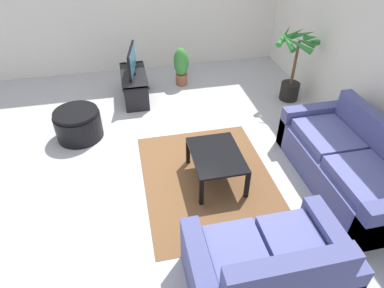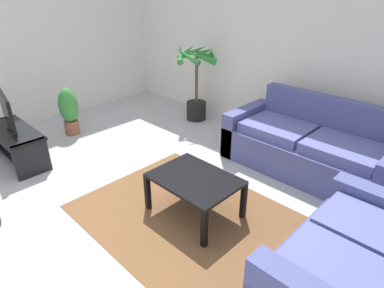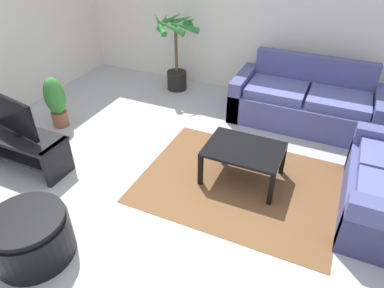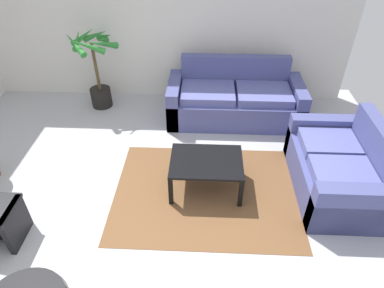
{
  "view_description": "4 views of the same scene",
  "coord_description": "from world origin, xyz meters",
  "px_view_note": "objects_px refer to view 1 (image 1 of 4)",
  "views": [
    {
      "loc": [
        3.88,
        -0.34,
        3.14
      ],
      "look_at": [
        0.51,
        0.39,
        0.48
      ],
      "focal_mm": 31.49,
      "sensor_mm": 36.0,
      "label": 1
    },
    {
      "loc": [
        2.59,
        -1.3,
        2.15
      ],
      "look_at": [
        0.5,
        0.84,
        0.66
      ],
      "focal_mm": 30.28,
      "sensor_mm": 36.0,
      "label": 2
    },
    {
      "loc": [
        1.49,
        -2.45,
        2.62
      ],
      "look_at": [
        0.14,
        0.51,
        0.42
      ],
      "focal_mm": 32.47,
      "sensor_mm": 36.0,
      "label": 3
    },
    {
      "loc": [
        0.68,
        -2.36,
        2.98
      ],
      "look_at": [
        0.53,
        0.82,
        0.54
      ],
      "focal_mm": 31.6,
      "sensor_mm": 36.0,
      "label": 4
    }
  ],
  "objects_px": {
    "couch_loveseat": "(266,267)",
    "potted_palm": "(294,66)",
    "couch_main": "(347,165)",
    "tv": "(132,61)",
    "ottoman": "(78,124)",
    "coffee_table": "(216,157)",
    "tv_stand": "(134,82)",
    "potted_plant_small": "(181,65)"
  },
  "relations": [
    {
      "from": "couch_main",
      "to": "couch_loveseat",
      "type": "distance_m",
      "value": 1.94
    },
    {
      "from": "tv_stand",
      "to": "coffee_table",
      "type": "distance_m",
      "value": 2.6
    },
    {
      "from": "couch_main",
      "to": "tv",
      "type": "bearing_deg",
      "value": -139.22
    },
    {
      "from": "tv",
      "to": "ottoman",
      "type": "relative_size",
      "value": 1.11
    },
    {
      "from": "coffee_table",
      "to": "potted_palm",
      "type": "relative_size",
      "value": 0.66
    },
    {
      "from": "couch_loveseat",
      "to": "potted_plant_small",
      "type": "distance_m",
      "value": 4.33
    },
    {
      "from": "tv",
      "to": "coffee_table",
      "type": "distance_m",
      "value": 2.62
    },
    {
      "from": "tv_stand",
      "to": "potted_palm",
      "type": "relative_size",
      "value": 0.86
    },
    {
      "from": "couch_loveseat",
      "to": "potted_palm",
      "type": "height_order",
      "value": "potted_palm"
    },
    {
      "from": "couch_loveseat",
      "to": "tv",
      "type": "bearing_deg",
      "value": -167.17
    },
    {
      "from": "potted_palm",
      "to": "ottoman",
      "type": "xyz_separation_m",
      "value": [
        0.4,
        -3.68,
        -0.43
      ]
    },
    {
      "from": "coffee_table",
      "to": "couch_loveseat",
      "type": "bearing_deg",
      "value": 2.03
    },
    {
      "from": "tv_stand",
      "to": "potted_palm",
      "type": "distance_m",
      "value": 2.84
    },
    {
      "from": "couch_loveseat",
      "to": "potted_palm",
      "type": "xyz_separation_m",
      "value": [
        -3.34,
        1.82,
        0.36
      ]
    },
    {
      "from": "potted_plant_small",
      "to": "couch_loveseat",
      "type": "bearing_deg",
      "value": -0.15
    },
    {
      "from": "tv",
      "to": "potted_plant_small",
      "type": "bearing_deg",
      "value": 108.59
    },
    {
      "from": "tv_stand",
      "to": "couch_loveseat",
      "type": "bearing_deg",
      "value": 12.87
    },
    {
      "from": "couch_main",
      "to": "tv_stand",
      "type": "bearing_deg",
      "value": -139.19
    },
    {
      "from": "coffee_table",
      "to": "ottoman",
      "type": "height_order",
      "value": "ottoman"
    },
    {
      "from": "potted_palm",
      "to": "ottoman",
      "type": "bearing_deg",
      "value": -83.83
    },
    {
      "from": "couch_main",
      "to": "coffee_table",
      "type": "relative_size",
      "value": 2.42
    },
    {
      "from": "tv",
      "to": "ottoman",
      "type": "xyz_separation_m",
      "value": [
        1.07,
        -0.95,
        -0.48
      ]
    },
    {
      "from": "tv_stand",
      "to": "potted_palm",
      "type": "bearing_deg",
      "value": 76.12
    },
    {
      "from": "ottoman",
      "to": "coffee_table",
      "type": "bearing_deg",
      "value": 52.72
    },
    {
      "from": "potted_plant_small",
      "to": "ottoman",
      "type": "height_order",
      "value": "potted_plant_small"
    },
    {
      "from": "potted_plant_small",
      "to": "tv_stand",
      "type": "bearing_deg",
      "value": -71.5
    },
    {
      "from": "tv",
      "to": "tv_stand",
      "type": "bearing_deg",
      "value": -100.17
    },
    {
      "from": "coffee_table",
      "to": "ottoman",
      "type": "relative_size",
      "value": 1.21
    },
    {
      "from": "couch_loveseat",
      "to": "potted_palm",
      "type": "bearing_deg",
      "value": 151.5
    },
    {
      "from": "couch_main",
      "to": "potted_palm",
      "type": "distance_m",
      "value": 2.24
    },
    {
      "from": "tv_stand",
      "to": "potted_plant_small",
      "type": "distance_m",
      "value": 0.99
    },
    {
      "from": "couch_loveseat",
      "to": "coffee_table",
      "type": "relative_size",
      "value": 1.72
    },
    {
      "from": "couch_main",
      "to": "tv",
      "type": "xyz_separation_m",
      "value": [
        -2.88,
        -2.48,
        0.41
      ]
    },
    {
      "from": "couch_main",
      "to": "tv_stand",
      "type": "distance_m",
      "value": 3.8
    },
    {
      "from": "tv",
      "to": "potted_palm",
      "type": "height_order",
      "value": "potted_palm"
    },
    {
      "from": "tv",
      "to": "potted_palm",
      "type": "bearing_deg",
      "value": 76.11
    },
    {
      "from": "tv",
      "to": "coffee_table",
      "type": "xyz_separation_m",
      "value": [
        2.45,
        0.86,
        -0.34
      ]
    },
    {
      "from": "couch_loveseat",
      "to": "ottoman",
      "type": "xyz_separation_m",
      "value": [
        -2.95,
        -1.87,
        -0.07
      ]
    },
    {
      "from": "coffee_table",
      "to": "couch_main",
      "type": "bearing_deg",
      "value": 75.34
    },
    {
      "from": "coffee_table",
      "to": "potted_palm",
      "type": "distance_m",
      "value": 2.6
    },
    {
      "from": "tv_stand",
      "to": "coffee_table",
      "type": "relative_size",
      "value": 1.29
    },
    {
      "from": "tv_stand",
      "to": "coffee_table",
      "type": "bearing_deg",
      "value": 19.39
    }
  ]
}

